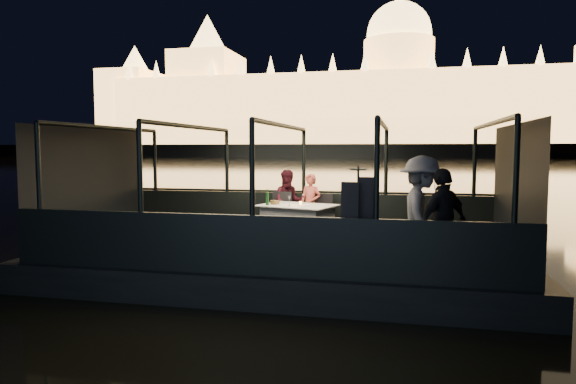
% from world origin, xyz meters
% --- Properties ---
extents(river_water, '(500.00, 500.00, 0.00)m').
position_xyz_m(river_water, '(0.00, 80.00, 0.00)').
color(river_water, black).
rests_on(river_water, ground).
extents(boat_hull, '(8.60, 4.40, 1.00)m').
position_xyz_m(boat_hull, '(0.00, 0.00, 0.00)').
color(boat_hull, black).
rests_on(boat_hull, river_water).
extents(boat_deck, '(8.00, 4.00, 0.04)m').
position_xyz_m(boat_deck, '(0.00, 0.00, 0.48)').
color(boat_deck, black).
rests_on(boat_deck, boat_hull).
extents(gunwale_port, '(8.00, 0.08, 0.90)m').
position_xyz_m(gunwale_port, '(0.00, 2.00, 0.95)').
color(gunwale_port, black).
rests_on(gunwale_port, boat_deck).
extents(gunwale_starboard, '(8.00, 0.08, 0.90)m').
position_xyz_m(gunwale_starboard, '(0.00, -2.00, 0.95)').
color(gunwale_starboard, black).
rests_on(gunwale_starboard, boat_deck).
extents(cabin_glass_port, '(8.00, 0.02, 1.40)m').
position_xyz_m(cabin_glass_port, '(0.00, 2.00, 2.10)').
color(cabin_glass_port, '#99B2B2').
rests_on(cabin_glass_port, gunwale_port).
extents(cabin_glass_starboard, '(8.00, 0.02, 1.40)m').
position_xyz_m(cabin_glass_starboard, '(0.00, -2.00, 2.10)').
color(cabin_glass_starboard, '#99B2B2').
rests_on(cabin_glass_starboard, gunwale_starboard).
extents(cabin_roof_glass, '(8.00, 4.00, 0.02)m').
position_xyz_m(cabin_roof_glass, '(0.00, 0.00, 2.80)').
color(cabin_roof_glass, '#99B2B2').
rests_on(cabin_roof_glass, boat_deck).
extents(end_wall_fore, '(0.02, 4.00, 2.30)m').
position_xyz_m(end_wall_fore, '(-4.00, 0.00, 1.65)').
color(end_wall_fore, black).
rests_on(end_wall_fore, boat_deck).
extents(end_wall_aft, '(0.02, 4.00, 2.30)m').
position_xyz_m(end_wall_aft, '(4.00, 0.00, 1.65)').
color(end_wall_aft, black).
rests_on(end_wall_aft, boat_deck).
extents(canopy_ribs, '(8.00, 4.00, 2.30)m').
position_xyz_m(canopy_ribs, '(0.00, 0.00, 1.65)').
color(canopy_ribs, black).
rests_on(canopy_ribs, boat_deck).
extents(embankment, '(400.00, 140.00, 6.00)m').
position_xyz_m(embankment, '(0.00, 210.00, 1.00)').
color(embankment, '#423D33').
rests_on(embankment, ground).
extents(parliament_building, '(220.00, 32.00, 60.00)m').
position_xyz_m(parliament_building, '(0.00, 175.00, 29.00)').
color(parliament_building, '#F2D18C').
rests_on(parliament_building, embankment).
extents(dining_table_central, '(1.69, 1.43, 0.77)m').
position_xyz_m(dining_table_central, '(0.11, 0.75, 0.89)').
color(dining_table_central, white).
rests_on(dining_table_central, boat_deck).
extents(chair_port_left, '(0.51, 0.51, 0.95)m').
position_xyz_m(chair_port_left, '(-0.38, 1.33, 0.95)').
color(chair_port_left, black).
rests_on(chair_port_left, boat_deck).
extents(chair_port_right, '(0.48, 0.48, 0.91)m').
position_xyz_m(chair_port_right, '(0.50, 1.47, 0.95)').
color(chair_port_right, black).
rests_on(chair_port_right, boat_deck).
extents(coat_stand, '(0.54, 0.48, 1.62)m').
position_xyz_m(coat_stand, '(1.52, -1.75, 1.40)').
color(coat_stand, black).
rests_on(coat_stand, boat_deck).
extents(person_woman_coral, '(0.57, 0.47, 1.35)m').
position_xyz_m(person_woman_coral, '(0.23, 1.56, 1.25)').
color(person_woman_coral, '#D55D4D').
rests_on(person_woman_coral, boat_deck).
extents(person_man_maroon, '(0.80, 0.70, 1.42)m').
position_xyz_m(person_man_maroon, '(-0.26, 1.65, 1.25)').
color(person_man_maroon, '#3A101A').
rests_on(person_man_maroon, boat_deck).
extents(passenger_stripe, '(0.69, 1.18, 1.78)m').
position_xyz_m(passenger_stripe, '(2.44, -1.23, 1.35)').
color(passenger_stripe, silver).
rests_on(passenger_stripe, boat_deck).
extents(passenger_dark, '(0.94, 0.96, 1.61)m').
position_xyz_m(passenger_dark, '(2.73, -1.60, 1.35)').
color(passenger_dark, black).
rests_on(passenger_dark, boat_deck).
extents(wine_bottle, '(0.08, 0.08, 0.32)m').
position_xyz_m(wine_bottle, '(-0.46, 0.58, 1.42)').
color(wine_bottle, '#153B18').
rests_on(wine_bottle, dining_table_central).
extents(bread_basket, '(0.23, 0.23, 0.07)m').
position_xyz_m(bread_basket, '(-0.36, 0.79, 1.31)').
color(bread_basket, brown).
rests_on(bread_basket, dining_table_central).
extents(amber_candle, '(0.06, 0.06, 0.08)m').
position_xyz_m(amber_candle, '(0.18, 0.73, 1.31)').
color(amber_candle, '#FDA83F').
rests_on(amber_candle, dining_table_central).
extents(plate_near, '(0.26, 0.26, 0.02)m').
position_xyz_m(plate_near, '(0.29, 0.65, 1.27)').
color(plate_near, white).
rests_on(plate_near, dining_table_central).
extents(plate_far, '(0.35, 0.35, 0.02)m').
position_xyz_m(plate_far, '(-0.31, 0.95, 1.27)').
color(plate_far, white).
rests_on(plate_far, dining_table_central).
extents(wine_glass_white, '(0.08, 0.08, 0.19)m').
position_xyz_m(wine_glass_white, '(-0.47, 0.65, 1.36)').
color(wine_glass_white, white).
rests_on(wine_glass_white, dining_table_central).
extents(wine_glass_red, '(0.08, 0.08, 0.19)m').
position_xyz_m(wine_glass_red, '(0.18, 1.02, 1.36)').
color(wine_glass_red, white).
rests_on(wine_glass_red, dining_table_central).
extents(wine_glass_empty, '(0.08, 0.08, 0.19)m').
position_xyz_m(wine_glass_empty, '(-0.01, 0.55, 1.36)').
color(wine_glass_empty, white).
rests_on(wine_glass_empty, dining_table_central).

